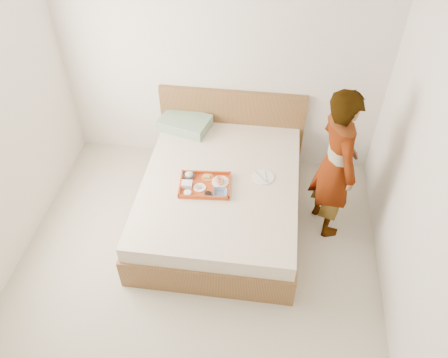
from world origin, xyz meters
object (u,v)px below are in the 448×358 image
Objects in this scene: tray at (205,185)px; dinner_plate at (263,177)px; bed at (221,199)px; person at (336,165)px.

tray reaches higher than dinner_plate.
person is at bearing 2.92° from bed.
person reaches higher than dinner_plate.
person is (1.09, 0.06, 0.56)m from bed.
bed is 1.23m from person.
tray reaches higher than bed.
bed is 0.34m from tray.
bed is at bearing 72.04° from person.
bed is 4.02× the size of tray.
person is at bearing 2.84° from tray.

